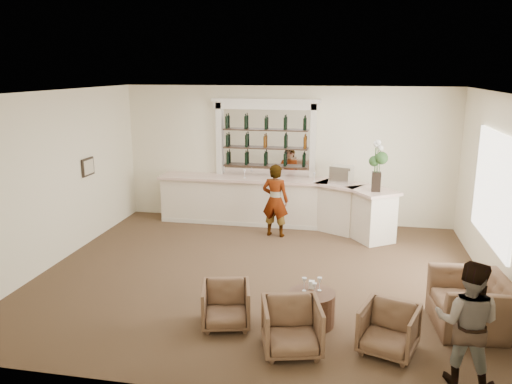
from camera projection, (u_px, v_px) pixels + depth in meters
The scene contains 19 objects.
ground at pixel (260, 275), 9.17m from camera, with size 8.00×8.00×0.00m, color brown.
room_shell at pixel (276, 143), 9.26m from camera, with size 8.04×7.02×3.32m.
bar_counter at pixel (276, 203), 11.92m from camera, with size 5.72×1.80×1.14m.
back_bar_alcove at pixel (265, 139), 12.02m from camera, with size 2.64×0.25×3.00m.
cocktail_table at pixel (312, 308), 7.36m from camera, with size 0.69×0.69×0.50m, color #513323.
sommelier at pixel (275, 200), 11.14m from camera, with size 0.60×0.39×1.65m, color gray.
guest at pixel (467, 323), 5.86m from camera, with size 0.76×0.59×1.56m, color gray.
armchair_left at pixel (226, 305), 7.29m from camera, with size 0.69×0.71×0.65m, color brown.
armchair_center at pixel (292, 327), 6.61m from camera, with size 0.76×0.78×0.71m, color brown.
armchair_right at pixel (389, 330), 6.60m from camera, with size 0.70×0.72×0.65m, color brown.
armchair_far at pixel (472, 303), 7.22m from camera, with size 1.18×1.03×0.77m, color brown.
espresso_machine at pixel (342, 175), 11.37m from camera, with size 0.46×0.38×0.40m, color silver.
flower_vase at pixel (377, 163), 10.52m from camera, with size 0.29×0.29×1.10m.
wine_glass_bar_left at pixel (245, 174), 11.94m from camera, with size 0.07×0.07×0.21m, color white, non-canonical shape.
wine_glass_bar_right at pixel (314, 177), 11.57m from camera, with size 0.07×0.07×0.21m, color white, non-canonical shape.
wine_glass_tbl_a at pixel (304, 284), 7.32m from camera, with size 0.07×0.07×0.21m, color white, non-canonical shape.
wine_glass_tbl_b at pixel (320, 284), 7.33m from camera, with size 0.07×0.07×0.21m, color white, non-canonical shape.
wine_glass_tbl_c at pixel (314, 290), 7.14m from camera, with size 0.07×0.07×0.21m, color white, non-canonical shape.
napkin_holder at pixel (312, 285), 7.42m from camera, with size 0.08×0.08×0.12m, color white.
Camera 1 is at (1.53, -8.40, 3.68)m, focal length 35.00 mm.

